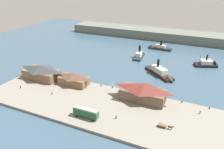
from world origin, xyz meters
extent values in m
plane|color=#385166|center=(0.00, 0.00, 0.00)|extent=(320.00, 320.00, 0.00)
cube|color=gray|center=(0.00, -22.00, 0.60)|extent=(110.00, 36.00, 1.20)
cube|color=#666159|center=(0.00, -3.60, 0.50)|extent=(110.00, 0.80, 1.00)
cube|color=brown|center=(-40.48, -10.93, 3.85)|extent=(20.29, 10.22, 5.29)
pyramid|color=#33383D|center=(-40.48, -10.93, 7.87)|extent=(20.70, 10.73, 2.76)
cube|color=brown|center=(-19.56, -9.63, 3.33)|extent=(16.03, 8.09, 4.26)
pyramid|color=brown|center=(-19.56, -9.63, 6.47)|extent=(16.35, 8.50, 2.03)
cube|color=brown|center=(19.36, -9.77, 3.90)|extent=(21.00, 9.93, 5.40)
pyramid|color=maroon|center=(19.36, -9.77, 7.64)|extent=(21.42, 10.42, 2.09)
cube|color=#1E4C2D|center=(2.06, -33.38, 3.54)|extent=(10.90, 2.56, 2.89)
cube|color=beige|center=(2.06, -33.38, 5.24)|extent=(10.46, 1.79, 0.50)
cylinder|color=black|center=(5.87, -32.10, 1.65)|extent=(0.90, 0.18, 0.90)
cylinder|color=black|center=(5.87, -34.65, 1.65)|extent=(0.90, 0.18, 0.90)
cylinder|color=black|center=(-1.75, -32.10, 1.65)|extent=(0.90, 0.18, 0.90)
cylinder|color=black|center=(-1.75, -34.65, 1.65)|extent=(0.90, 0.18, 0.90)
cube|color=brown|center=(32.41, -26.63, 2.05)|extent=(3.20, 1.49, 0.50)
cylinder|color=#4C3828|center=(31.45, -25.88, 1.80)|extent=(1.20, 0.10, 1.20)
cylinder|color=#4C3828|center=(31.45, -27.37, 1.80)|extent=(1.20, 0.10, 1.20)
ellipsoid|color=#473323|center=(35.41, -26.63, 2.30)|extent=(2.00, 0.70, 0.90)
ellipsoid|color=#473323|center=(36.51, -26.63, 2.85)|extent=(0.70, 0.32, 0.44)
cylinder|color=#473323|center=(36.01, -26.43, 1.70)|extent=(0.16, 0.16, 1.00)
cylinder|color=#473323|center=(36.01, -26.83, 1.70)|extent=(0.16, 0.16, 1.00)
cylinder|color=#473323|center=(34.81, -26.43, 1.70)|extent=(0.16, 0.16, 1.00)
cylinder|color=#473323|center=(34.81, -26.83, 1.70)|extent=(0.16, 0.16, 1.00)
cylinder|color=#6B5B4C|center=(5.84, -13.36, 1.87)|extent=(0.39, 0.39, 1.35)
sphere|color=#CCA889|center=(5.84, -13.36, 2.67)|extent=(0.25, 0.25, 0.25)
cylinder|color=#33384C|center=(13.85, -29.04, 1.93)|extent=(0.43, 0.43, 1.46)
sphere|color=#CCA889|center=(13.85, -29.04, 2.79)|extent=(0.27, 0.27, 0.27)
cylinder|color=#232328|center=(-42.69, -25.31, 1.91)|extent=(0.42, 0.42, 1.43)
sphere|color=#CCA889|center=(-42.69, -25.31, 2.76)|extent=(0.26, 0.26, 0.26)
cylinder|color=#4C3D33|center=(45.17, -10.96, 1.92)|extent=(0.42, 0.42, 1.45)
sphere|color=#CCA889|center=(45.17, -10.96, 2.78)|extent=(0.27, 0.27, 0.27)
cylinder|color=#4C3D33|center=(-23.16, -23.83, 1.92)|extent=(0.42, 0.42, 1.43)
sphere|color=#CCA889|center=(-23.16, -23.83, 2.76)|extent=(0.26, 0.26, 0.26)
cylinder|color=black|center=(36.94, -4.95, 1.65)|extent=(0.44, 0.44, 0.90)
cylinder|color=black|center=(48.70, -5.13, 1.65)|extent=(0.44, 0.44, 0.90)
cylinder|color=black|center=(-5.09, -5.55, 1.65)|extent=(0.44, 0.44, 0.90)
cylinder|color=black|center=(1.41, -5.22, 1.65)|extent=(0.44, 0.44, 0.90)
cube|color=black|center=(44.52, 51.23, 0.85)|extent=(15.50, 11.18, 1.69)
cone|color=black|center=(51.10, 53.77, 0.85)|extent=(4.49, 6.41, 5.90)
cube|color=beige|center=(44.52, 51.23, 2.98)|extent=(8.32, 7.11, 2.58)
cylinder|color=black|center=(44.54, 51.24, 6.08)|extent=(1.08, 1.08, 3.62)
cylinder|color=brown|center=(40.58, 49.71, 4.76)|extent=(0.24, 0.24, 6.14)
cube|color=#23282D|center=(8.62, 74.82, 0.84)|extent=(18.39, 5.66, 1.69)
cone|color=#23282D|center=(-0.53, 74.99, 0.84)|extent=(3.38, 4.86, 4.80)
cube|color=#B2A893|center=(8.62, 74.82, 2.75)|extent=(7.62, 3.96, 2.13)
cylinder|color=black|center=(8.95, 74.82, 5.65)|extent=(1.76, 1.76, 3.66)
cube|color=#23282D|center=(-1.30, 48.44, 0.68)|extent=(6.87, 16.06, 1.37)
cone|color=#23282D|center=(-2.00, 56.22, 0.68)|extent=(5.18, 3.25, 4.95)
cube|color=silver|center=(-1.30, 48.44, 2.84)|extent=(4.05, 6.97, 2.94)
cylinder|color=black|center=(-1.40, 49.55, 6.68)|extent=(1.60, 1.60, 4.75)
cube|color=black|center=(19.18, 24.73, 0.81)|extent=(20.94, 19.34, 1.62)
cone|color=black|center=(27.81, 17.16, 0.81)|extent=(6.42, 6.50, 5.02)
cube|color=beige|center=(19.18, 24.73, 3.18)|extent=(11.16, 10.56, 3.13)
cylinder|color=black|center=(17.90, 25.86, 6.99)|extent=(1.48, 1.48, 4.48)
cube|color=#60665B|center=(0.00, 110.00, 4.00)|extent=(180.00, 24.00, 8.00)
camera|label=1|loc=(42.61, -96.59, 54.76)|focal=34.51mm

